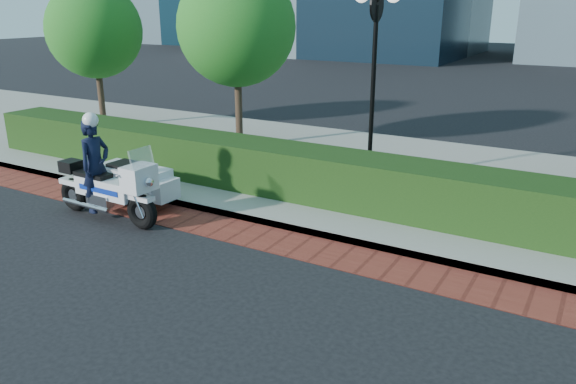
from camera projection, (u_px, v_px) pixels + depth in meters
The scene contains 8 objects.
ground at pixel (188, 263), 9.15m from camera, with size 120.00×120.00×0.00m, color black.
brick_strip at pixel (241, 232), 10.38m from camera, with size 60.00×1.00×0.01m, color maroon.
sidewalk at pixel (343, 170), 14.05m from camera, with size 60.00×8.00×0.15m, color gray.
hedge_main at pixel (297, 171), 11.90m from camera, with size 18.00×1.20×1.00m, color black.
lamppost at pixel (374, 56), 12.00m from camera, with size 1.02×0.70×4.21m.
tree_a at pixel (94, 30), 17.74m from camera, with size 3.00×3.00×4.58m.
tree_b at pixel (236, 27), 15.05m from camera, with size 3.20×3.20×4.89m.
police_motorcycle at pixel (116, 179), 11.14m from camera, with size 2.59×1.83×2.10m.
Camera 1 is at (5.58, -6.36, 4.01)m, focal length 35.00 mm.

